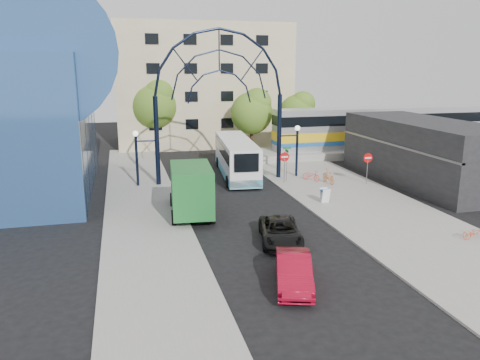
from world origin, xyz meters
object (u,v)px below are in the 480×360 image
object	(u,v)px
sandwich_board	(325,194)
black_suv	(280,231)
tree_north_c	(299,111)
red_sedan	(294,271)
green_truck	(191,189)
bike_far_a	(476,232)
tree_north_a	(253,111)
city_bus	(236,157)
bike_near_a	(311,175)
gateway_arch	(219,75)
do_not_enter_sign	(368,161)
train_car	(388,127)
stop_sign	(285,160)
bike_near_b	(328,176)
street_name_sign	(287,156)
tree_north_b	(155,103)

from	to	relation	value
sandwich_board	black_suv	bearing A→B (deg)	-131.31
tree_north_c	red_sedan	distance (m)	35.67
green_truck	bike_far_a	bearing A→B (deg)	-26.38
tree_north_a	city_bus	world-z (taller)	tree_north_a
red_sedan	bike_near_a	bearing A→B (deg)	82.23
sandwich_board	black_suv	distance (m)	8.05
gateway_arch	bike_far_a	size ratio (longest dim) A/B	9.03
gateway_arch	do_not_enter_sign	size ratio (longest dim) A/B	5.50
train_car	green_truck	distance (m)	28.53
gateway_arch	bike_far_a	distance (m)	21.21
stop_sign	red_sedan	size ratio (longest dim) A/B	0.60
red_sedan	bike_near_b	distance (m)	18.42
tree_north_c	do_not_enter_sign	bearing A→B (deg)	-93.58
bike_far_a	train_car	bearing A→B (deg)	-12.93
sandwich_board	train_car	bearing A→B (deg)	48.05
street_name_sign	black_suv	xyz separation A→B (m)	(-4.91, -12.67, -1.50)
tree_north_b	bike_near_b	xyz separation A→B (m)	(12.03, -18.97, -4.59)
tree_north_b	bike_near_b	bearing A→B (deg)	-57.61
stop_sign	tree_north_b	bearing A→B (deg)	115.83
gateway_arch	train_car	bearing A→B (deg)	21.80
stop_sign	bike_far_a	bearing A→B (deg)	-68.50
train_car	red_sedan	xyz separation A→B (m)	(-20.86, -27.11, -2.21)
city_bus	black_suv	distance (m)	16.25
stop_sign	city_bus	size ratio (longest dim) A/B	0.22
tree_north_c	sandwich_board	bearing A→B (deg)	-106.55
sandwich_board	tree_north_b	world-z (taller)	tree_north_b
city_bus	train_car	bearing A→B (deg)	24.04
stop_sign	green_truck	world-z (taller)	green_truck
tree_north_b	do_not_enter_sign	bearing A→B (deg)	-53.26
do_not_enter_sign	bike_near_b	xyz separation A→B (m)	(-2.84, 0.96, -1.30)
city_bus	red_sedan	bearing A→B (deg)	-91.26
street_name_sign	train_car	distance (m)	17.55
gateway_arch	tree_north_c	world-z (taller)	gateway_arch
train_car	stop_sign	bearing A→B (deg)	-146.66
black_suv	tree_north_b	bearing A→B (deg)	110.50
tree_north_a	bike_near_b	world-z (taller)	tree_north_a
sandwich_board	black_suv	world-z (taller)	black_suv
do_not_enter_sign	black_suv	size ratio (longest dim) A/B	0.55
gateway_arch	tree_north_c	size ratio (longest dim) A/B	2.10
tree_north_a	red_sedan	xyz separation A→B (m)	(-6.98, -31.03, -3.92)
gateway_arch	stop_sign	xyz separation A→B (m)	(4.80, -2.00, -6.56)
street_name_sign	bike_near_b	bearing A→B (deg)	-29.10
red_sedan	bike_far_a	bearing A→B (deg)	29.85
tree_north_a	bike_near_a	bearing A→B (deg)	-85.46
do_not_enter_sign	tree_north_a	size ratio (longest dim) A/B	0.35
sandwich_board	red_sedan	xyz separation A→B (m)	(-6.46, -11.08, -0.05)
stop_sign	bike_near_a	distance (m)	2.82
bike_near_a	bike_near_b	size ratio (longest dim) A/B	0.87
black_suv	bike_far_a	size ratio (longest dim) A/B	2.98
bike_near_a	red_sedan	bearing A→B (deg)	-150.04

